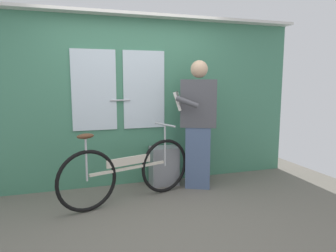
# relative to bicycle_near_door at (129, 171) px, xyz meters

# --- Properties ---
(ground_plane) EXTENTS (6.02, 4.37, 0.04)m
(ground_plane) POSITION_rel_bicycle_near_door_xyz_m (0.22, -0.68, -0.41)
(ground_plane) COLOR #666056
(train_door_wall) EXTENTS (5.02, 0.28, 2.41)m
(train_door_wall) POSITION_rel_bicycle_near_door_xyz_m (0.21, 0.70, 0.87)
(train_door_wall) COLOR #427F60
(train_door_wall) RESTS_ON ground_plane
(bicycle_near_door) EXTENTS (1.75, 0.68, 0.94)m
(bicycle_near_door) POSITION_rel_bicycle_near_door_xyz_m (0.00, 0.00, 0.00)
(bicycle_near_door) COLOR black
(bicycle_near_door) RESTS_ON ground_plane
(passenger_reading_newspaper) EXTENTS (0.64, 0.59, 1.78)m
(passenger_reading_newspaper) POSITION_rel_bicycle_near_door_xyz_m (1.02, 0.21, 0.55)
(passenger_reading_newspaper) COLOR slate
(passenger_reading_newspaper) RESTS_ON ground_plane
(trash_bin_by_wall) EXTENTS (0.39, 0.28, 0.55)m
(trash_bin_by_wall) POSITION_rel_bicycle_near_door_xyz_m (0.61, 0.48, -0.11)
(trash_bin_by_wall) COLOR gray
(trash_bin_by_wall) RESTS_ON ground_plane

